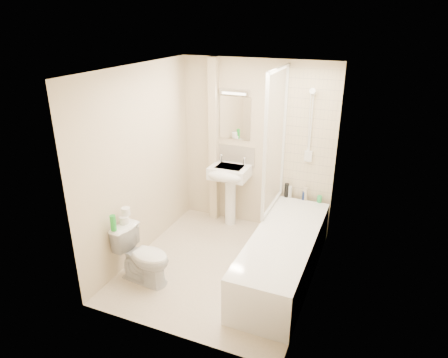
% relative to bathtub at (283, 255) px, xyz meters
% --- Properties ---
extents(floor, '(2.50, 2.50, 0.00)m').
position_rel_bathtub_xyz_m(floor, '(-0.75, -0.10, -0.29)').
color(floor, beige).
rests_on(floor, ground).
extents(wall_back, '(2.20, 0.02, 2.40)m').
position_rel_bathtub_xyz_m(wall_back, '(-0.75, 1.15, 0.91)').
color(wall_back, beige).
rests_on(wall_back, ground).
extents(wall_left, '(0.02, 2.50, 2.40)m').
position_rel_bathtub_xyz_m(wall_left, '(-1.85, -0.10, 0.91)').
color(wall_left, beige).
rests_on(wall_left, ground).
extents(wall_right, '(0.02, 2.50, 2.40)m').
position_rel_bathtub_xyz_m(wall_right, '(0.35, -0.10, 0.91)').
color(wall_right, beige).
rests_on(wall_right, ground).
extents(ceiling, '(2.20, 2.50, 0.02)m').
position_rel_bathtub_xyz_m(ceiling, '(-0.75, -0.10, 2.11)').
color(ceiling, white).
rests_on(ceiling, wall_back).
extents(tile_back, '(0.70, 0.01, 1.75)m').
position_rel_bathtub_xyz_m(tile_back, '(0.00, 1.14, 1.14)').
color(tile_back, beige).
rests_on(tile_back, wall_back).
extents(tile_right, '(0.01, 2.10, 1.75)m').
position_rel_bathtub_xyz_m(tile_right, '(0.34, 0.00, 1.14)').
color(tile_right, beige).
rests_on(tile_right, wall_right).
extents(pipe_boxing, '(0.12, 0.12, 2.40)m').
position_rel_bathtub_xyz_m(pipe_boxing, '(-1.37, 1.09, 0.91)').
color(pipe_boxing, beige).
rests_on(pipe_boxing, ground).
extents(splashback, '(0.60, 0.02, 0.30)m').
position_rel_bathtub_xyz_m(splashback, '(-1.06, 1.14, 0.74)').
color(splashback, beige).
rests_on(splashback, wall_back).
extents(mirror, '(0.46, 0.01, 0.60)m').
position_rel_bathtub_xyz_m(mirror, '(-1.06, 1.14, 1.29)').
color(mirror, white).
rests_on(mirror, wall_back).
extents(strip_light, '(0.42, 0.07, 0.07)m').
position_rel_bathtub_xyz_m(strip_light, '(-1.06, 1.11, 1.66)').
color(strip_light, silver).
rests_on(strip_light, wall_back).
extents(bathtub, '(0.70, 2.10, 0.55)m').
position_rel_bathtub_xyz_m(bathtub, '(0.00, 0.00, 0.00)').
color(bathtub, white).
rests_on(bathtub, ground).
extents(shower_screen, '(0.04, 0.92, 1.80)m').
position_rel_bathtub_xyz_m(shower_screen, '(-0.35, 0.70, 1.16)').
color(shower_screen, white).
rests_on(shower_screen, bathtub).
extents(shower_fixture, '(0.10, 0.16, 0.99)m').
position_rel_bathtub_xyz_m(shower_fixture, '(-0.00, 1.09, 1.26)').
color(shower_fixture, white).
rests_on(shower_fixture, wall_back).
extents(pedestal_sink, '(0.55, 0.50, 1.05)m').
position_rel_bathtub_xyz_m(pedestal_sink, '(-1.06, 0.91, 0.45)').
color(pedestal_sink, white).
rests_on(pedestal_sink, ground).
extents(bottle_black_a, '(0.06, 0.06, 0.20)m').
position_rel_bathtub_xyz_m(bottle_black_a, '(-0.25, 1.06, 0.36)').
color(bottle_black_a, black).
rests_on(bottle_black_a, bathtub).
extents(bottle_white_a, '(0.05, 0.05, 0.17)m').
position_rel_bathtub_xyz_m(bottle_white_a, '(-0.20, 1.06, 0.35)').
color(bottle_white_a, silver).
rests_on(bottle_white_a, bathtub).
extents(bottle_blue, '(0.05, 0.05, 0.12)m').
position_rel_bathtub_xyz_m(bottle_blue, '(-0.00, 1.06, 0.32)').
color(bottle_blue, navy).
rests_on(bottle_blue, bathtub).
extents(bottle_cream, '(0.05, 0.05, 0.18)m').
position_rel_bathtub_xyz_m(bottle_cream, '(0.01, 1.06, 0.35)').
color(bottle_cream, beige).
rests_on(bottle_cream, bathtub).
extents(bottle_green, '(0.06, 0.06, 0.09)m').
position_rel_bathtub_xyz_m(bottle_green, '(0.21, 1.06, 0.31)').
color(bottle_green, green).
rests_on(bottle_green, bathtub).
extents(toilet, '(0.51, 0.74, 0.67)m').
position_rel_bathtub_xyz_m(toilet, '(-1.47, -0.71, 0.05)').
color(toilet, white).
rests_on(toilet, ground).
extents(toilet_roll_lower, '(0.11, 0.11, 0.09)m').
position_rel_bathtub_xyz_m(toilet_roll_lower, '(-1.74, -0.65, 0.43)').
color(toilet_roll_lower, white).
rests_on(toilet_roll_lower, toilet).
extents(toilet_roll_upper, '(0.10, 0.10, 0.09)m').
position_rel_bathtub_xyz_m(toilet_roll_upper, '(-1.74, -0.60, 0.52)').
color(toilet_roll_upper, white).
rests_on(toilet_roll_upper, toilet_roll_lower).
extents(green_bottle, '(0.06, 0.06, 0.19)m').
position_rel_bathtub_xyz_m(green_bottle, '(-1.75, -0.83, 0.48)').
color(green_bottle, green).
rests_on(green_bottle, toilet).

